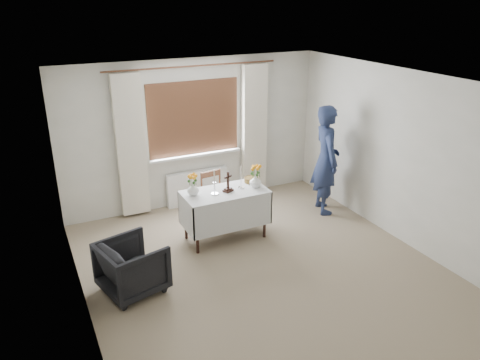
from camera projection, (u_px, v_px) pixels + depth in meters
name	position (u px, v px, depth m)	size (l,w,h in m)	color
ground	(263.00, 270.00, 6.26)	(5.00, 5.00, 0.00)	#9B8E6B
altar_table	(225.00, 215.00, 6.96)	(1.24, 0.64, 0.76)	silver
wooden_chair	(216.00, 198.00, 7.43)	(0.39, 0.39, 0.84)	brown
armchair	(132.00, 267.00, 5.73)	(0.71, 0.73, 0.66)	black
person	(326.00, 160.00, 7.67)	(0.66, 0.44, 1.82)	navy
radiator	(197.00, 187.00, 8.17)	(1.10, 0.10, 0.60)	white
wooden_cross	(228.00, 182.00, 6.77)	(0.14, 0.10, 0.30)	black
candlestick_left	(214.00, 182.00, 6.66)	(0.11, 0.11, 0.38)	white
candlestick_right	(241.00, 177.00, 6.88)	(0.10, 0.10, 0.33)	white
flower_vase_left	(193.00, 189.00, 6.67)	(0.17, 0.17, 0.18)	white
flower_vase_right	(256.00, 181.00, 6.94)	(0.18, 0.18, 0.19)	white
wicker_basket	(251.00, 180.00, 7.14)	(0.21, 0.21, 0.08)	brown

